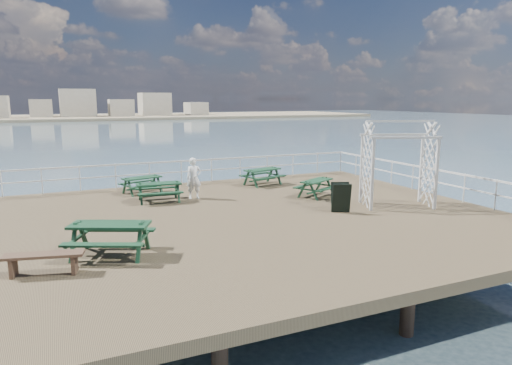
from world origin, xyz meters
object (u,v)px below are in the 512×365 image
object	(u,v)px
picnic_table_c	(263,173)
picnic_table_d	(110,232)
flat_bench_far	(44,259)
trellis_arbor	(398,168)
picnic_table_a	(159,188)
person	(194,178)
picnic_table_b	(142,181)
picnic_table_e	(317,184)

from	to	relation	value
picnic_table_c	picnic_table_d	distance (m)	10.42
flat_bench_far	trellis_arbor	world-z (taller)	trellis_arbor
picnic_table_a	picnic_table_c	size ratio (longest dim) A/B	0.89
picnic_table_c	person	xyz separation A→B (m)	(-3.70, -1.56, 0.28)
picnic_table_c	flat_bench_far	world-z (taller)	picnic_table_c
picnic_table_c	picnic_table_d	bearing A→B (deg)	-151.89
picnic_table_a	trellis_arbor	bearing A→B (deg)	-23.08
picnic_table_b	trellis_arbor	xyz separation A→B (m)	(8.17, -6.14, 0.90)
person	trellis_arbor	bearing A→B (deg)	-28.82
picnic_table_e	trellis_arbor	bearing A→B (deg)	-82.71
picnic_table_b	picnic_table_e	distance (m)	7.25
picnic_table_b	trellis_arbor	bearing A→B (deg)	-54.02
picnic_table_c	picnic_table_e	world-z (taller)	picnic_table_c
picnic_table_c	person	size ratio (longest dim) A/B	1.24
picnic_table_b	picnic_table_d	world-z (taller)	picnic_table_d
picnic_table_b	trellis_arbor	size ratio (longest dim) A/B	0.60
picnic_table_e	trellis_arbor	size ratio (longest dim) A/B	0.63
picnic_table_d	trellis_arbor	distance (m)	10.43
picnic_table_e	flat_bench_far	xyz separation A→B (m)	(-9.98, -4.73, -0.12)
picnic_table_c	flat_bench_far	distance (m)	12.03
picnic_table_d	trellis_arbor	xyz separation A→B (m)	(10.30, 1.40, 0.79)
picnic_table_c	picnic_table_e	distance (m)	3.33
picnic_table_c	picnic_table_d	world-z (taller)	picnic_table_d
flat_bench_far	picnic_table_c	bearing A→B (deg)	54.69
picnic_table_d	trellis_arbor	world-z (taller)	trellis_arbor
flat_bench_far	trellis_arbor	distance (m)	12.05
flat_bench_far	person	xyz separation A→B (m)	(5.35, 6.38, 0.44)
picnic_table_e	trellis_arbor	distance (m)	3.32
flat_bench_far	picnic_table_b	bearing A→B (deg)	79.60
picnic_table_a	picnic_table_e	distance (m)	6.25
picnic_table_b	trellis_arbor	world-z (taller)	trellis_arbor
picnic_table_d	person	xyz separation A→B (m)	(3.83, 5.65, 0.21)
picnic_table_a	picnic_table_b	size ratio (longest dim) A/B	0.95
picnic_table_b	person	world-z (taller)	person
picnic_table_c	flat_bench_far	bearing A→B (deg)	-154.38
picnic_table_a	person	distance (m)	1.42
picnic_table_c	trellis_arbor	xyz separation A→B (m)	(2.77, -5.81, 0.87)
picnic_table_a	trellis_arbor	xyz separation A→B (m)	(7.86, -4.29, 0.87)
picnic_table_a	flat_bench_far	size ratio (longest dim) A/B	1.02
picnic_table_a	picnic_table_e	bearing A→B (deg)	-10.07
picnic_table_d	person	distance (m)	6.83
picnic_table_b	picnic_table_e	world-z (taller)	picnic_table_b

